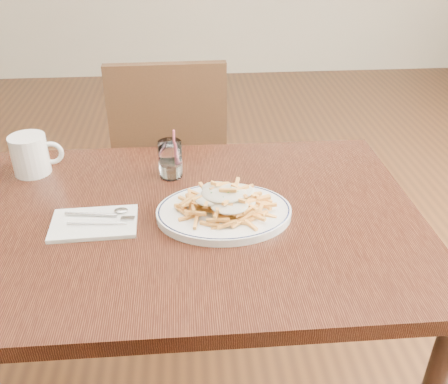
{
  "coord_description": "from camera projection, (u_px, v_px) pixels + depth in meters",
  "views": [
    {
      "loc": [
        0.02,
        -1.04,
        1.44
      ],
      "look_at": [
        0.11,
        -0.01,
        0.82
      ],
      "focal_mm": 40.0,
      "sensor_mm": 36.0,
      "label": 1
    }
  ],
  "objects": [
    {
      "name": "table",
      "position": [
        183.0,
        241.0,
        1.28
      ],
      "size": [
        1.2,
        0.8,
        0.75
      ],
      "color": "black",
      "rests_on": "ground"
    },
    {
      "name": "fries_plate",
      "position": [
        224.0,
        212.0,
        1.23
      ],
      "size": [
        0.41,
        0.38,
        0.02
      ],
      "color": "white",
      "rests_on": "table"
    },
    {
      "name": "napkin",
      "position": [
        94.0,
        223.0,
        1.2
      ],
      "size": [
        0.21,
        0.14,
        0.01
      ],
      "primitive_type": "cube",
      "rotation": [
        0.0,
        0.0,
        0.04
      ],
      "color": "silver",
      "rests_on": "table"
    },
    {
      "name": "coffee_mug",
      "position": [
        31.0,
        155.0,
        1.41
      ],
      "size": [
        0.14,
        0.1,
        0.11
      ],
      "color": "white",
      "rests_on": "table"
    },
    {
      "name": "water_glass",
      "position": [
        171.0,
        161.0,
        1.39
      ],
      "size": [
        0.07,
        0.07,
        0.14
      ],
      "color": "white",
      "rests_on": "table"
    },
    {
      "name": "chair_far",
      "position": [
        171.0,
        154.0,
        2.03
      ],
      "size": [
        0.44,
        0.44,
        0.93
      ],
      "color": "black",
      "rests_on": "ground"
    },
    {
      "name": "cutlery",
      "position": [
        94.0,
        219.0,
        1.2
      ],
      "size": [
        0.18,
        0.07,
        0.01
      ],
      "color": "silver",
      "rests_on": "napkin"
    },
    {
      "name": "loaded_fries",
      "position": [
        224.0,
        197.0,
        1.21
      ],
      "size": [
        0.25,
        0.22,
        0.06
      ],
      "color": "gold",
      "rests_on": "fries_plate"
    }
  ]
}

